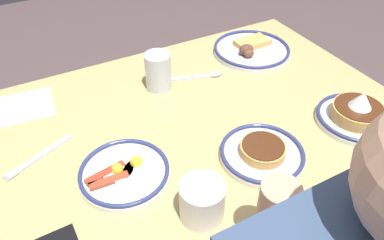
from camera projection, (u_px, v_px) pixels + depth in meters
dining_table at (189, 147)px, 1.07m from camera, size 1.19×0.79×0.72m
plate_near_main at (251, 49)px, 1.27m from camera, size 0.26×0.26×0.05m
plate_center_pancakes at (262, 153)px, 0.89m from camera, size 0.21×0.21×0.04m
plate_far_companion at (125, 172)px, 0.84m from camera, size 0.21×0.21×0.04m
plate_far_side at (357, 115)px, 0.98m from camera, size 0.21×0.21×0.10m
coffee_mug at (202, 200)px, 0.74m from camera, size 0.09×0.12×0.09m
drinking_glass at (158, 73)px, 1.09m from camera, size 0.08×0.08×0.11m
paper_napkin at (25, 106)px, 1.05m from camera, size 0.16×0.15×0.00m
fork_near at (39, 156)px, 0.89m from camera, size 0.18×0.09×0.01m
tea_spoon at (201, 76)px, 1.16m from camera, size 0.19×0.07×0.01m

